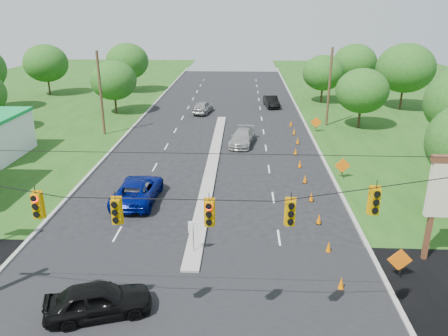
{
  "coord_description": "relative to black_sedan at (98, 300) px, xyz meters",
  "views": [
    {
      "loc": [
        2.71,
        -15.57,
        13.3
      ],
      "look_at": [
        1.43,
        12.58,
        2.8
      ],
      "focal_mm": 35.0,
      "sensor_mm": 36.0,
      "label": 1
    }
  ],
  "objects": [
    {
      "name": "cone_9",
      "position": [
        12.02,
        33.96,
        -0.46
      ],
      "size": [
        0.32,
        0.32,
        0.7
      ],
      "primitive_type": "cone",
      "color": "#DE6601",
      "rests_on": "ground"
    },
    {
      "name": "black_sedan",
      "position": [
        0.0,
        0.0,
        0.0
      ],
      "size": [
        5.09,
        3.23,
        1.62
      ],
      "primitive_type": "imported",
      "rotation": [
        0.0,
        0.0,
        1.87
      ],
      "color": "black",
      "rests_on": "ground"
    },
    {
      "name": "tree_12",
      "position": [
        17.71,
        47.46,
        3.53
      ],
      "size": [
        5.88,
        5.88,
        6.86
      ],
      "color": "black",
      "rests_on": "ground"
    },
    {
      "name": "cone_7",
      "position": [
        12.02,
        26.96,
        -0.46
      ],
      "size": [
        0.32,
        0.32,
        0.7
      ],
      "primitive_type": "cone",
      "color": "#DE6601",
      "rests_on": "ground"
    },
    {
      "name": "work_sign_1",
      "position": [
        14.51,
        17.46,
        0.28
      ],
      "size": [
        1.27,
        0.58,
        1.37
      ],
      "color": "black",
      "rests_on": "ground"
    },
    {
      "name": "signal_span",
      "position": [
        3.66,
        -1.54,
        4.16
      ],
      "size": [
        25.6,
        0.32,
        9.0
      ],
      "color": "#422D1C",
      "rests_on": "ground"
    },
    {
      "name": "tree_10",
      "position": [
        27.71,
        43.46,
        4.77
      ],
      "size": [
        7.56,
        7.56,
        8.82
      ],
      "color": "black",
      "rests_on": "ground"
    },
    {
      "name": "tree_9",
      "position": [
        19.71,
        33.46,
        3.53
      ],
      "size": [
        5.88,
        5.88,
        6.86
      ],
      "color": "black",
      "rests_on": "ground"
    },
    {
      "name": "tree_11",
      "position": [
        23.71,
        54.46,
        4.15
      ],
      "size": [
        6.72,
        6.72,
        7.84
      ],
      "color": "black",
      "rests_on": "ground"
    },
    {
      "name": "median",
      "position": [
        3.71,
        20.46,
        -0.81
      ],
      "size": [
        1.0,
        34.0,
        0.18
      ],
      "primitive_type": "cube",
      "color": "gray",
      "rests_on": "ground"
    },
    {
      "name": "silver_car_far",
      "position": [
        6.34,
        26.46,
        -0.05
      ],
      "size": [
        2.93,
        5.49,
        1.51
      ],
      "primitive_type": "imported",
      "rotation": [
        0.0,
        0.0,
        -0.16
      ],
      "color": "gray",
      "rests_on": "ground"
    },
    {
      "name": "tree_5",
      "position": [
        -10.29,
        39.46,
        3.53
      ],
      "size": [
        5.88,
        5.88,
        6.86
      ],
      "color": "black",
      "rests_on": "ground"
    },
    {
      "name": "ground",
      "position": [
        3.71,
        -0.54,
        -0.81
      ],
      "size": [
        160.0,
        160.0,
        0.0
      ],
      "primitive_type": "plane",
      "color": "black",
      "rests_on": "ground"
    },
    {
      "name": "dark_car_receding",
      "position": [
        10.27,
        44.42,
        -0.04
      ],
      "size": [
        2.25,
        4.85,
        1.54
      ],
      "primitive_type": "imported",
      "rotation": [
        0.0,
        0.0,
        0.14
      ],
      "color": "black",
      "rests_on": "ground"
    },
    {
      "name": "curb_right",
      "position": [
        13.81,
        29.46,
        -0.81
      ],
      "size": [
        0.25,
        110.0,
        0.16
      ],
      "primitive_type": "cube",
      "color": "gray",
      "rests_on": "ground"
    },
    {
      "name": "tree_4",
      "position": [
        -24.29,
        51.46,
        4.15
      ],
      "size": [
        6.72,
        6.72,
        7.84
      ],
      "color": "black",
      "rests_on": "ground"
    },
    {
      "name": "blue_pickup",
      "position": [
        -1.11,
        12.49,
        0.04
      ],
      "size": [
        3.0,
        6.18,
        1.69
      ],
      "primitive_type": "imported",
      "rotation": [
        0.0,
        0.0,
        3.11
      ],
      "color": "#010C69",
      "rests_on": "ground"
    },
    {
      "name": "work_sign_0",
      "position": [
        14.51,
        3.46,
        0.28
      ],
      "size": [
        1.27,
        0.58,
        1.37
      ],
      "color": "black",
      "rests_on": "ground"
    },
    {
      "name": "work_sign_2",
      "position": [
        14.51,
        31.46,
        0.28
      ],
      "size": [
        1.27,
        0.58,
        1.37
      ],
      "color": "black",
      "rests_on": "ground"
    },
    {
      "name": "silver_car_oncoming",
      "position": [
        1.06,
        40.17,
        -0.01
      ],
      "size": [
        2.73,
        4.97,
        1.6
      ],
      "primitive_type": "imported",
      "rotation": [
        0.0,
        0.0,
        2.95
      ],
      "color": "gray",
      "rests_on": "ground"
    },
    {
      "name": "white_sedan",
      "position": [
        -1.05,
        12.6,
        -0.13
      ],
      "size": [
        1.46,
        4.13,
        1.36
      ],
      "primitive_type": "imported",
      "rotation": [
        0.0,
        0.0,
        3.14
      ],
      "color": "silver",
      "rests_on": "ground"
    },
    {
      "name": "cone_2",
      "position": [
        11.42,
        9.46,
        -0.46
      ],
      "size": [
        0.32,
        0.32,
        0.7
      ],
      "primitive_type": "cone",
      "color": "#DE6601",
      "rests_on": "ground"
    },
    {
      "name": "cross_street",
      "position": [
        3.71,
        -0.54,
        -0.81
      ],
      "size": [
        160.0,
        14.0,
        0.02
      ],
      "primitive_type": "cube",
      "color": "black",
      "rests_on": "ground"
    },
    {
      "name": "cone_8",
      "position": [
        12.02,
        30.46,
        -0.46
      ],
      "size": [
        0.32,
        0.32,
        0.7
      ],
      "primitive_type": "cone",
      "color": "#DE6601",
      "rests_on": "ground"
    },
    {
      "name": "cone_0",
      "position": [
        11.42,
        2.46,
        -0.46
      ],
      "size": [
        0.32,
        0.32,
        0.7
      ],
      "primitive_type": "cone",
      "color": "#DE6601",
      "rests_on": "ground"
    },
    {
      "name": "cone_1",
      "position": [
        11.42,
        5.96,
        -0.46
      ],
      "size": [
        0.32,
        0.32,
        0.7
      ],
      "primitive_type": "cone",
      "color": "#DE6601",
      "rests_on": "ground"
    },
    {
      "name": "utility_pole_far_right",
      "position": [
        16.21,
        34.46,
        3.69
      ],
      "size": [
        0.28,
        0.28,
        9.0
      ],
      "primitive_type": "cylinder",
      "color": "#422D1C",
      "rests_on": "ground"
    },
    {
      "name": "median_sign",
      "position": [
        3.71,
        5.46,
        0.66
      ],
      "size": [
        0.55,
        0.06,
        2.05
      ],
      "color": "gray",
      "rests_on": "ground"
    },
    {
      "name": "tree_6",
      "position": [
        -12.29,
        54.46,
        4.15
      ],
      "size": [
        6.72,
        6.72,
        7.84
      ],
      "color": "black",
      "rests_on": "ground"
    },
    {
      "name": "curb_left",
      "position": [
        -6.39,
        29.46,
        -0.81
      ],
      "size": [
        0.25,
        110.0,
        0.16
      ],
      "primitive_type": "cube",
      "color": "gray",
      "rests_on": "ground"
    },
    {
      "name": "cone_3",
      "position": [
        11.42,
        12.96,
        -0.46
      ],
      "size": [
        0.32,
        0.32,
        0.7
      ],
      "primitive_type": "cone",
      "color": "#DE6601",
      "rests_on": "ground"
    },
    {
      "name": "cone_6",
      "position": [
        11.42,
        23.46,
        -0.46
      ],
      "size": [
        0.32,
        0.32,
        0.7
      ],
      "primitive_type": "cone",
      "color": "#DE6601",
      "rests_on": "ground"
    },
    {
      "name": "cone_4",
      "position": [
        11.42,
        16.46,
        -0.46
      ],
      "size": [
        0.32,
        0.32,
        0.7
      ],
      "primitive_type": "cone",
      "color": "#DE6601",
      "rests_on": "ground"
    },
    {
      "name": "cone_5",
      "position": [
        11.42,
        19.96,
        -0.46
      ],
      "size": [
        0.32,
        0.32,
        0.7
      ],
      "primitive_type": "cone",
      "color": "#DE6601",
      "rests_on": "ground"
    },
    {
      "name": "utility_pole_far_left",
      "position": [
        -8.79,
        29.46,
        3.69
      ],
      "size": [
        0.28,
        0.28,
        9.0
      ],
      "primitive_type": "cylinder",
      "color": "#422D1C",
      "rests_on": "ground"
    }
  ]
}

